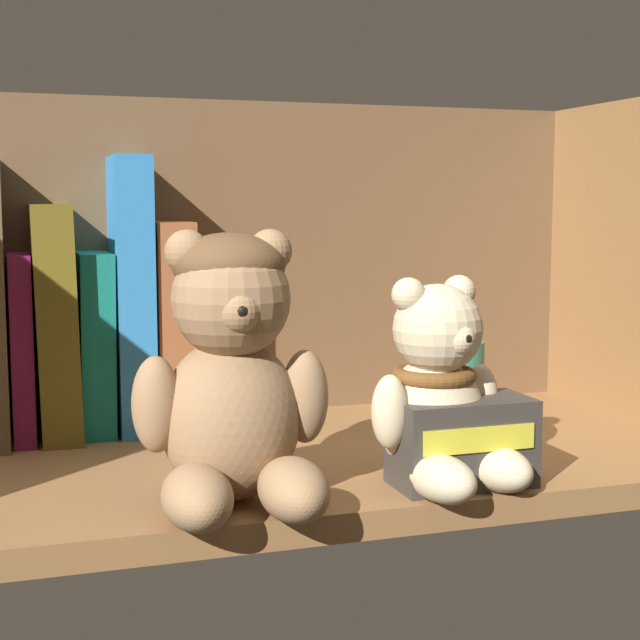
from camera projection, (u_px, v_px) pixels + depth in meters
shelf_board at (275, 466)px, 77.21cm from camera, size 69.59×31.95×2.00cm
shelf_back_panel at (228, 270)px, 91.08cm from camera, size 71.99×1.20×31.69cm
book_5 at (21, 344)px, 82.74cm from camera, size 1.80×12.02×15.93cm
book_6 at (54, 320)px, 83.36cm from camera, size 3.69×13.29×20.12cm
book_7 at (94, 342)px, 84.64cm from camera, size 3.09×10.16×15.93cm
book_8 at (130, 294)px, 85.14cm from camera, size 3.14×10.95×24.18cm
book_9 at (170, 324)px, 86.56cm from camera, size 3.39×10.11×18.51cm
teddy_bear_larger at (232, 376)px, 63.37cm from camera, size 13.43×13.65×18.40cm
teddy_bear_smaller at (439, 396)px, 68.19cm from camera, size 11.32×11.67×14.96cm
pillar_candle at (455, 389)px, 82.84cm from camera, size 5.01×5.01×8.30cm
small_product_box at (462, 442)px, 68.28cm from camera, size 9.90×5.42×6.28cm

